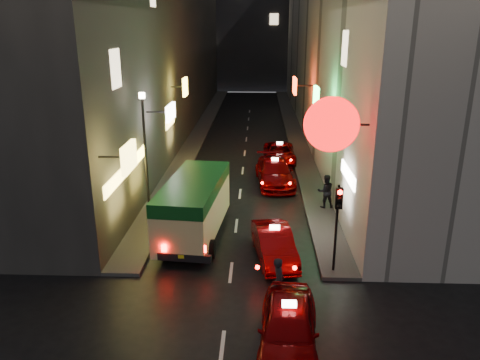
# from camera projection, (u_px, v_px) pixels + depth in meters

# --- Properties ---
(building_left) EXTENTS (7.42, 52.00, 18.00)m
(building_left) POSITION_uv_depth(u_px,v_px,m) (154.00, 28.00, 39.99)
(building_left) COLOR #3D3B37
(building_left) RESTS_ON ground
(building_right) EXTENTS (8.36, 52.00, 18.00)m
(building_right) POSITION_uv_depth(u_px,v_px,m) (342.00, 28.00, 39.39)
(building_right) COLOR #B3AFA4
(building_right) RESTS_ON ground
(building_far) EXTENTS (30.00, 10.00, 22.00)m
(building_far) POSITION_uv_depth(u_px,v_px,m) (253.00, 12.00, 69.41)
(building_far) COLOR #2F2F34
(building_far) RESTS_ON ground
(sidewalk_left) EXTENTS (1.50, 52.00, 0.15)m
(sidewalk_left) POSITION_uv_depth(u_px,v_px,m) (201.00, 131.00, 42.67)
(sidewalk_left) COLOR #413F3C
(sidewalk_left) RESTS_ON ground
(sidewalk_right) EXTENTS (1.50, 52.00, 0.15)m
(sidewalk_right) POSITION_uv_depth(u_px,v_px,m) (294.00, 131.00, 42.35)
(sidewalk_right) COLOR #413F3C
(sidewalk_right) RESTS_ON ground
(minibus) EXTENTS (2.81, 6.51, 2.72)m
(minibus) POSITION_uv_depth(u_px,v_px,m) (194.00, 201.00, 20.93)
(minibus) COLOR #CCC280
(minibus) RESTS_ON ground
(taxi_near) EXTENTS (2.62, 5.57, 1.89)m
(taxi_near) POSITION_uv_depth(u_px,v_px,m) (288.00, 325.00, 13.74)
(taxi_near) COLOR #740203
(taxi_near) RESTS_ON ground
(taxi_second) EXTENTS (2.72, 5.10, 1.71)m
(taxi_second) POSITION_uv_depth(u_px,v_px,m) (274.00, 242.00, 19.20)
(taxi_second) COLOR #740203
(taxi_second) RESTS_ON ground
(taxi_third) EXTENTS (2.73, 5.64, 1.90)m
(taxi_third) POSITION_uv_depth(u_px,v_px,m) (275.00, 170.00, 28.29)
(taxi_third) COLOR #740203
(taxi_third) RESTS_ON ground
(taxi_far) EXTENTS (1.99, 4.79, 1.69)m
(taxi_far) POSITION_uv_depth(u_px,v_px,m) (279.00, 152.00, 32.85)
(taxi_far) COLOR #740203
(taxi_far) RESTS_ON ground
(pedestrian_crossing) EXTENTS (0.45, 0.66, 1.93)m
(pedestrian_crossing) POSITION_uv_depth(u_px,v_px,m) (279.00, 278.00, 16.08)
(pedestrian_crossing) COLOR black
(pedestrian_crossing) RESTS_ON ground
(pedestrian_sidewalk) EXTENTS (0.82, 0.59, 2.01)m
(pedestrian_sidewalk) POSITION_uv_depth(u_px,v_px,m) (326.00, 189.00, 24.21)
(pedestrian_sidewalk) COLOR black
(pedestrian_sidewalk) RESTS_ON sidewalk_right
(traffic_light) EXTENTS (0.26, 0.43, 3.50)m
(traffic_light) POSITION_uv_depth(u_px,v_px,m) (338.00, 211.00, 17.33)
(traffic_light) COLOR black
(traffic_light) RESTS_ON sidewalk_right
(lamp_post) EXTENTS (0.28, 0.28, 6.22)m
(lamp_post) POSITION_uv_depth(u_px,v_px,m) (145.00, 150.00, 21.60)
(lamp_post) COLOR black
(lamp_post) RESTS_ON sidewalk_left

